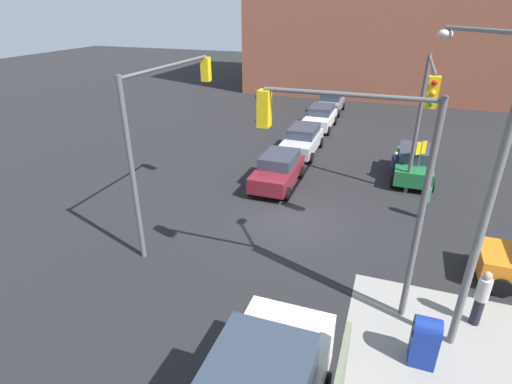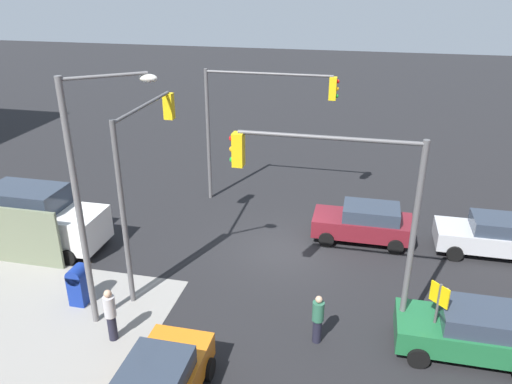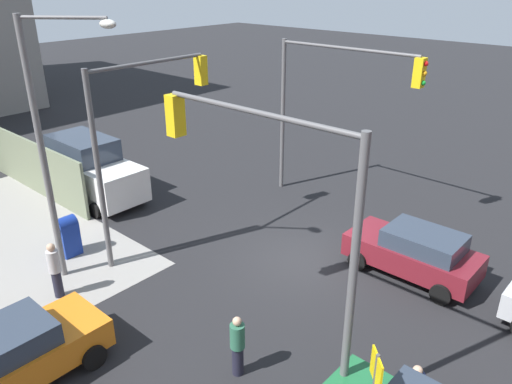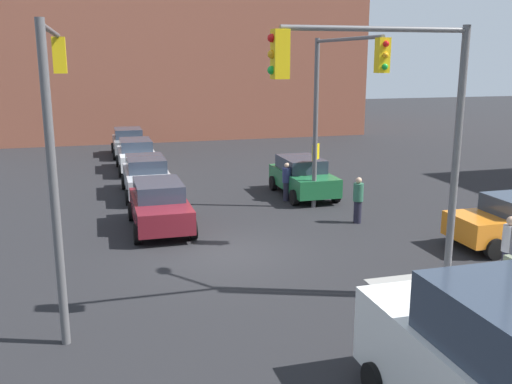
% 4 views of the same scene
% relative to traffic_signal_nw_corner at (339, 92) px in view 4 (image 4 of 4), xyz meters
% --- Properties ---
extents(ground_plane, '(120.00, 120.00, 0.00)m').
position_rel_traffic_signal_nw_corner_xyz_m(ground_plane, '(2.41, -4.50, -4.63)').
color(ground_plane, black).
extents(building_brick_west, '(16.00, 28.00, 17.81)m').
position_rel_traffic_signal_nw_corner_xyz_m(building_brick_west, '(-29.59, -2.22, 4.28)').
color(building_brick_west, '#93513D').
rests_on(building_brick_west, ground).
extents(traffic_signal_nw_corner, '(5.47, 0.36, 6.50)m').
position_rel_traffic_signal_nw_corner_xyz_m(traffic_signal_nw_corner, '(0.00, 0.00, 0.00)').
color(traffic_signal_nw_corner, '#59595B').
rests_on(traffic_signal_nw_corner, ground).
extents(traffic_signal_se_corner, '(6.22, 0.36, 6.50)m').
position_rel_traffic_signal_nw_corner_xyz_m(traffic_signal_se_corner, '(4.51, -9.00, 0.04)').
color(traffic_signal_se_corner, '#59595B').
rests_on(traffic_signal_se_corner, ground).
extents(traffic_signal_ne_corner, '(0.36, 4.75, 6.50)m').
position_rel_traffic_signal_nw_corner_xyz_m(traffic_signal_ne_corner, '(6.91, -1.78, -0.04)').
color(traffic_signal_ne_corner, '#59595B').
rests_on(traffic_signal_ne_corner, ground).
extents(street_lamp_corner, '(2.29, 1.73, 8.00)m').
position_rel_traffic_signal_nw_corner_xyz_m(street_lamp_corner, '(7.32, 1.08, 0.07)').
color(street_lamp_corner, slate).
rests_on(street_lamp_corner, ground).
extents(warning_sign_two_way, '(0.48, 0.48, 2.40)m').
position_rel_traffic_signal_nw_corner_xyz_m(warning_sign_two_way, '(-2.99, 0.40, -2.99)').
color(warning_sign_two_way, '#4C4C4C').
rests_on(warning_sign_two_way, ground).
extents(mailbox_blue, '(0.56, 0.64, 1.43)m').
position_rel_traffic_signal_nw_corner_xyz_m(mailbox_blue, '(8.61, 0.50, -3.87)').
color(mailbox_blue, navy).
rests_on(mailbox_blue, ground).
extents(coupe_gray, '(3.86, 2.02, 1.62)m').
position_rel_traffic_signal_nw_corner_xyz_m(coupe_gray, '(-16.66, -6.30, -3.79)').
color(coupe_gray, slate).
rests_on(coupe_gray, ground).
extents(hatchback_silver, '(4.42, 2.02, 1.62)m').
position_rel_traffic_signal_nw_corner_xyz_m(hatchback_silver, '(-5.98, -6.17, -3.79)').
color(hatchback_silver, '#B7BABF').
rests_on(hatchback_silver, ground).
extents(hatchback_maroon, '(4.12, 2.02, 1.62)m').
position_rel_traffic_signal_nw_corner_xyz_m(hatchback_maroon, '(-0.80, -6.19, -3.79)').
color(hatchback_maroon, maroon).
rests_on(hatchback_maroon, ground).
extents(hatchback_green, '(4.15, 2.02, 1.62)m').
position_rel_traffic_signal_nw_corner_xyz_m(hatchback_green, '(-4.06, 0.25, -3.79)').
color(hatchback_green, '#1E6638').
rests_on(hatchback_green, ground).
extents(coupe_white, '(4.23, 2.02, 1.62)m').
position_rel_traffic_signal_nw_corner_xyz_m(coupe_white, '(-11.64, -6.20, -3.79)').
color(coupe_white, white).
rests_on(coupe_white, ground).
extents(van_white_delivery, '(5.40, 2.32, 2.62)m').
position_rel_traffic_signal_nw_corner_xyz_m(van_white_delivery, '(12.35, -2.70, -3.35)').
color(van_white_delivery, white).
rests_on(van_white_delivery, ground).
extents(pedestrian_crossing, '(0.36, 0.36, 1.82)m').
position_rel_traffic_signal_nw_corner_xyz_m(pedestrian_crossing, '(6.61, 2.00, -3.68)').
color(pedestrian_crossing, '#B2B2B7').
rests_on(pedestrian_crossing, ground).
extents(pedestrian_waiting, '(0.36, 0.36, 1.67)m').
position_rel_traffic_signal_nw_corner_xyz_m(pedestrian_waiting, '(0.41, 0.70, -3.76)').
color(pedestrian_waiting, '#2D664C').
rests_on(pedestrian_waiting, ground).
extents(pedestrian_walking_north, '(0.36, 0.36, 1.59)m').
position_rel_traffic_signal_nw_corner_xyz_m(pedestrian_walking_north, '(-3.39, -0.70, -3.81)').
color(pedestrian_walking_north, navy).
rests_on(pedestrian_walking_north, ground).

